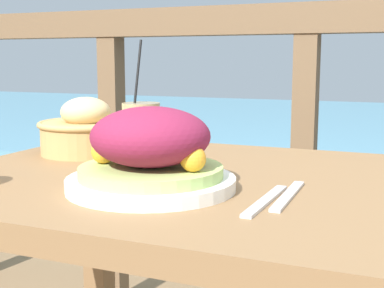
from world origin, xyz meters
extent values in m
cube|color=olive|center=(0.00, 0.00, 0.68)|extent=(1.01, 0.71, 0.04)
cube|color=olive|center=(-0.44, 0.29, 0.33)|extent=(0.06, 0.06, 0.66)
cube|color=brown|center=(0.00, 0.77, 1.03)|extent=(2.80, 0.08, 0.09)
cube|color=brown|center=(-0.68, 0.77, 0.49)|extent=(0.07, 0.07, 0.98)
cube|color=brown|center=(0.00, 0.77, 0.49)|extent=(0.07, 0.07, 0.98)
cube|color=#568EA8|center=(0.00, 3.27, 0.22)|extent=(12.00, 4.00, 0.44)
cylinder|color=white|center=(-0.07, -0.12, 0.71)|extent=(0.27, 0.27, 0.02)
cylinder|color=#A8C66B|center=(-0.07, -0.12, 0.73)|extent=(0.23, 0.23, 0.02)
ellipsoid|color=maroon|center=(-0.07, -0.12, 0.79)|extent=(0.19, 0.19, 0.09)
sphere|color=#F9A328|center=(0.01, -0.14, 0.76)|extent=(0.04, 0.04, 0.04)
sphere|color=#F9A328|center=(-0.15, -0.14, 0.76)|extent=(0.04, 0.04, 0.04)
cylinder|color=tan|center=(-0.19, 0.06, 0.76)|extent=(0.07, 0.07, 0.12)
cylinder|color=black|center=(-0.20, 0.06, 0.84)|extent=(0.01, 0.06, 0.21)
cylinder|color=tan|center=(-0.35, 0.11, 0.74)|extent=(0.20, 0.20, 0.07)
torus|color=tan|center=(-0.35, 0.11, 0.77)|extent=(0.21, 0.21, 0.01)
ellipsoid|color=#DBB77A|center=(-0.35, 0.11, 0.80)|extent=(0.11, 0.11, 0.06)
cube|color=silver|center=(0.12, -0.13, 0.71)|extent=(0.02, 0.18, 0.00)
cube|color=silver|center=(0.14, -0.09, 0.71)|extent=(0.02, 0.18, 0.00)
camera|label=1|loc=(0.31, -0.86, 0.91)|focal=50.00mm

